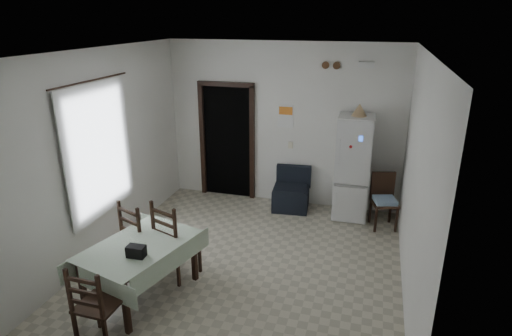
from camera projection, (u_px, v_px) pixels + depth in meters
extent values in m
plane|color=#ADA68E|center=(246.00, 262.00, 6.05)|extent=(4.50, 4.50, 0.00)
cube|color=black|center=(231.00, 139.00, 8.19)|extent=(0.90, 0.45, 2.10)
cube|color=black|center=(203.00, 141.00, 8.10)|extent=(0.08, 0.10, 2.18)
cube|color=black|center=(252.00, 145.00, 7.84)|extent=(0.08, 0.10, 2.18)
cube|color=black|center=(226.00, 84.00, 7.60)|extent=(1.06, 0.10, 0.08)
cube|color=silver|center=(92.00, 150.00, 5.89)|extent=(0.10, 1.20, 1.60)
cube|color=silver|center=(99.00, 150.00, 5.87)|extent=(0.02, 1.45, 1.85)
cylinder|color=black|center=(91.00, 81.00, 5.54)|extent=(0.02, 1.60, 0.02)
cube|color=white|center=(286.00, 116.00, 7.51)|extent=(0.28, 0.02, 0.40)
cube|color=orange|center=(286.00, 111.00, 7.47)|extent=(0.24, 0.01, 0.14)
cube|color=beige|center=(291.00, 145.00, 7.66)|extent=(0.08, 0.02, 0.12)
cylinder|color=#503420|center=(326.00, 65.00, 7.04)|extent=(0.12, 0.03, 0.12)
cylinder|color=#503420|center=(337.00, 65.00, 6.99)|extent=(0.12, 0.03, 0.12)
cube|color=white|center=(366.00, 65.00, 6.84)|extent=(0.25, 0.07, 0.09)
cone|color=tan|center=(359.00, 110.00, 6.81)|extent=(0.27, 0.27, 0.20)
cube|color=black|center=(136.00, 251.00, 4.85)|extent=(0.21, 0.13, 0.14)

